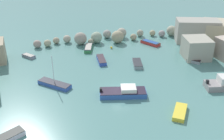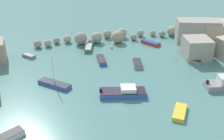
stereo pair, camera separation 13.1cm
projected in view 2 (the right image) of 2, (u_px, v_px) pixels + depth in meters
The scene contains 14 objects.
cove_water at pixel (120, 92), 40.46m from camera, with size 160.00×160.00×0.00m, color slate.
rock_breakwater at pixel (110, 36), 58.50m from camera, with size 30.86×5.47×2.57m.
channel_buoy at pixel (112, 48), 55.09m from camera, with size 0.45×0.45×0.45m, color gold.
moored_boat_0 at pixel (54, 84), 41.85m from camera, with size 4.95×4.69×4.94m.
moored_boat_1 at pixel (101, 60), 49.56m from camera, with size 1.41×4.06×0.67m.
moored_boat_2 at pixel (137, 64), 48.24m from camera, with size 2.15×3.82×0.64m.
moored_boat_3 at pixel (151, 43), 57.09m from camera, with size 3.42×4.18×0.63m.
moored_boat_4 at pixel (124, 92), 39.33m from camera, with size 6.87×3.54×1.40m.
moored_boat_5 at pixel (8, 137), 31.14m from camera, with size 3.84×3.07×0.64m.
moored_boat_6 at pixel (89, 48), 54.55m from camera, with size 2.31×4.29×0.70m.
moored_boat_7 at pixel (194, 61), 49.27m from camera, with size 2.54×2.50×0.58m.
moored_boat_8 at pixel (180, 112), 35.41m from camera, with size 3.25×3.89×0.56m.
moored_boat_9 at pixel (29, 56), 51.29m from camera, with size 2.55×2.67×0.53m.
moored_boat_10 at pixel (220, 84), 40.96m from camera, with size 4.38×3.01×2.03m.
Camera 2 is at (-9.38, -33.44, 21.02)m, focal length 44.66 mm.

